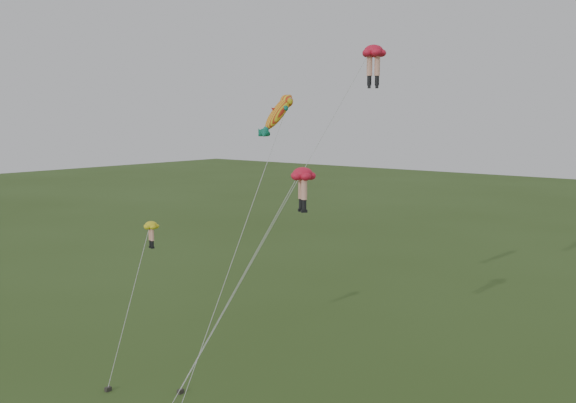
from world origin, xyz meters
The scene contains 5 objects.
ground centered at (0.00, 0.00, 0.00)m, with size 300.00×300.00×0.00m, color #314819.
legs_kite_red_high centered at (4.61, 12.18, 19.52)m, with size 6.18×13.63×20.37m.
legs_kite_red_mid centered at (4.05, 5.68, 12.20)m, with size 3.36×10.14×12.94m.
legs_kite_yellow centered at (-4.35, 1.29, 8.70)m, with size 1.33×4.72×9.45m.
fish_kite centered at (-0.08, 8.54, 16.03)m, with size 2.66×12.03×17.53m.
Camera 1 is at (26.73, -23.37, 15.80)m, focal length 40.00 mm.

